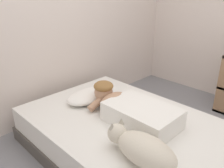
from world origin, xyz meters
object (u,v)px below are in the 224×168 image
person_lying (130,108)px  coffee_cup (100,97)px  pillow (89,96)px  dog (142,148)px  bed (127,138)px  cell_phone (145,119)px

person_lying → coffee_cup: size_ratio=7.36×
pillow → person_lying: size_ratio=0.57×
pillow → dog: 1.05m
bed → person_lying: (0.05, 0.02, 0.29)m
bed → pillow: bearing=88.2°
coffee_cup → bed: bearing=-102.4°
bed → dog: 0.60m
bed → pillow: (0.02, 0.58, 0.24)m
bed → pillow: pillow is taller
person_lying → cell_phone: size_ratio=6.57×
person_lying → cell_phone: bearing=-54.3°
pillow → dog: dog is taller
bed → person_lying: size_ratio=2.24×
dog → coffee_cup: (0.43, 0.92, -0.07)m
dog → cell_phone: 0.57m
person_lying → cell_phone: (0.08, -0.11, -0.10)m
person_lying → coffee_cup: bearing=82.9°
bed → coffee_cup: bearing=77.6°
person_lying → dog: (-0.37, -0.44, -0.00)m
person_lying → dog: bearing=-130.6°
pillow → coffee_cup: 0.12m
bed → person_lying: bearing=21.8°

